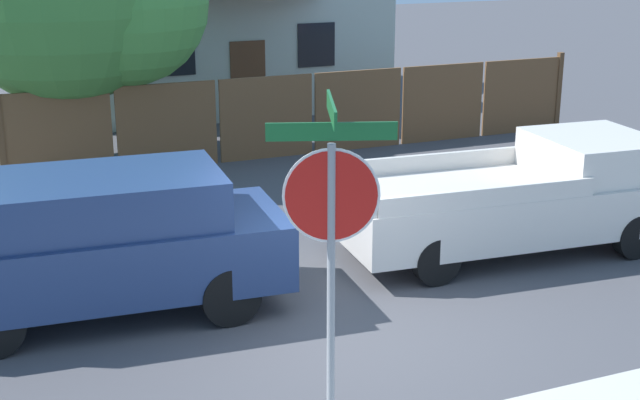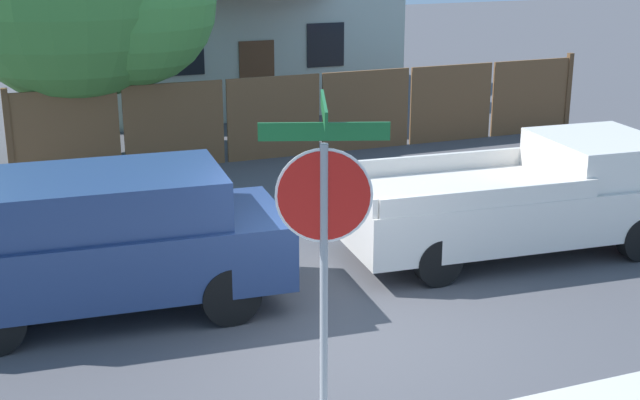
# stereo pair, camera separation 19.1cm
# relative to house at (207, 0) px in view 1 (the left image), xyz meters

# --- Properties ---
(ground_plane) EXTENTS (80.00, 80.00, 0.00)m
(ground_plane) POSITION_rel_house_xyz_m (-2.64, -15.64, -2.70)
(ground_plane) COLOR #47474C
(wooden_fence) EXTENTS (12.79, 0.12, 1.83)m
(wooden_fence) POSITION_rel_house_xyz_m (0.27, -7.21, -1.83)
(wooden_fence) COLOR brown
(wooden_fence) RESTS_ON ground
(house) EXTENTS (8.78, 7.70, 5.21)m
(house) POSITION_rel_house_xyz_m (0.00, 0.00, 0.00)
(house) COLOR #B2C1B7
(house) RESTS_ON ground
(red_suv) EXTENTS (4.63, 2.21, 1.83)m
(red_suv) POSITION_rel_house_xyz_m (-5.26, -13.83, -1.71)
(red_suv) COLOR navy
(red_suv) RESTS_ON ground
(orange_pickup) EXTENTS (5.36, 2.39, 1.68)m
(orange_pickup) POSITION_rel_house_xyz_m (1.01, -13.85, -1.88)
(orange_pickup) COLOR silver
(orange_pickup) RESTS_ON ground
(stop_sign) EXTENTS (1.01, 0.91, 3.45)m
(stop_sign) POSITION_rel_house_xyz_m (-4.00, -18.15, -0.32)
(stop_sign) COLOR gray
(stop_sign) RESTS_ON ground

